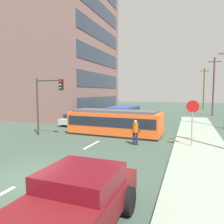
{
  "coord_description": "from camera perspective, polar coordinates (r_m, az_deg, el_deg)",
  "views": [
    {
      "loc": [
        6.04,
        -6.85,
        3.54
      ],
      "look_at": [
        0.53,
        8.54,
        2.01
      ],
      "focal_mm": 34.48,
      "sensor_mm": 36.0,
      "label": 1
    }
  ],
  "objects": [
    {
      "name": "traffic_light_mast",
      "position": [
        17.83,
        -16.73,
        4.18
      ],
      "size": [
        2.49,
        0.33,
        4.63
      ],
      "color": "#333333",
      "rests_on": "ground"
    },
    {
      "name": "lane_stripe_2",
      "position": [
        14.63,
        -5.37,
        -8.66
      ],
      "size": [
        0.16,
        2.4,
        0.01
      ],
      "primitive_type": "cube",
      "color": "silver",
      "rests_on": "ground"
    },
    {
      "name": "parked_sedan_mid",
      "position": [
        23.75,
        -9.45,
        -1.78
      ],
      "size": [
        1.99,
        4.5,
        1.19
      ],
      "color": "#B0B4B9",
      "rests_on": "ground"
    },
    {
      "name": "stop_sign",
      "position": [
        14.27,
        20.55,
        -0.4
      ],
      "size": [
        0.76,
        0.07,
        2.88
      ],
      "color": "gray",
      "rests_on": "sidewalk_curb_right"
    },
    {
      "name": "parked_sedan_far",
      "position": [
        29.47,
        -3.41,
        -0.34
      ],
      "size": [
        2.2,
        4.28,
        1.19
      ],
      "color": "#2E5135",
      "rests_on": "ground"
    },
    {
      "name": "lane_stripe_1",
      "position": [
        11.28,
        -14.24,
        -13.08
      ],
      "size": [
        0.16,
        2.4,
        0.01
      ],
      "primitive_type": "cube",
      "color": "silver",
      "rests_on": "ground"
    },
    {
      "name": "pickup_truck_parked",
      "position": [
        5.73,
        -10.81,
        -23.33
      ],
      "size": [
        2.35,
        5.03,
        1.55
      ],
      "color": "maroon",
      "rests_on": "ground"
    },
    {
      "name": "sidewalk_curb_right",
      "position": [
        13.33,
        22.63,
        -10.16
      ],
      "size": [
        3.2,
        36.0,
        0.14
      ],
      "primitive_type": "cube",
      "color": "gray",
      "rests_on": "ground"
    },
    {
      "name": "utility_pole_far",
      "position": [
        35.04,
        25.33,
        6.32
      ],
      "size": [
        1.8,
        0.24,
        8.52
      ],
      "color": "brown",
      "rests_on": "ground"
    },
    {
      "name": "streetcar_tram",
      "position": [
        17.73,
        0.76,
        -2.66
      ],
      "size": [
        7.73,
        2.89,
        2.07
      ],
      "color": "#EF5B23",
      "rests_on": "ground"
    },
    {
      "name": "lane_stripe_4",
      "position": [
        29.45,
        7.74,
        -1.59
      ],
      "size": [
        0.16,
        2.4,
        0.01
      ],
      "primitive_type": "cube",
      "color": "silver",
      "rests_on": "ground"
    },
    {
      "name": "pedestrian_crossing",
      "position": [
        14.47,
        6.24,
        -5.02
      ],
      "size": [
        0.5,
        0.36,
        1.67
      ],
      "color": "#202243",
      "rests_on": "ground"
    },
    {
      "name": "ground_plane",
      "position": [
        18.24,
        -0.01,
        -5.84
      ],
      "size": [
        120.0,
        120.0,
        0.0
      ],
      "primitive_type": "plane",
      "color": "#3A4E41"
    },
    {
      "name": "utility_pole_distant",
      "position": [
        47.6,
        23.18,
        5.9
      ],
      "size": [
        1.8,
        0.24,
        8.35
      ],
      "color": "brown",
      "rests_on": "ground"
    },
    {
      "name": "corner_building",
      "position": [
        35.53,
        -17.13,
        17.57
      ],
      "size": [
        17.84,
        15.85,
        22.4
      ],
      "color": "#835E5A",
      "rests_on": "ground"
    },
    {
      "name": "city_bus",
      "position": [
        25.17,
        3.06,
        -0.3
      ],
      "size": [
        2.67,
        5.84,
        1.85
      ],
      "color": "#2C4293",
      "rests_on": "ground"
    },
    {
      "name": "lane_stripe_3",
      "position": [
        23.67,
        4.71,
        -3.26
      ],
      "size": [
        0.16,
        2.4,
        0.01
      ],
      "primitive_type": "cube",
      "color": "silver",
      "rests_on": "ground"
    }
  ]
}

